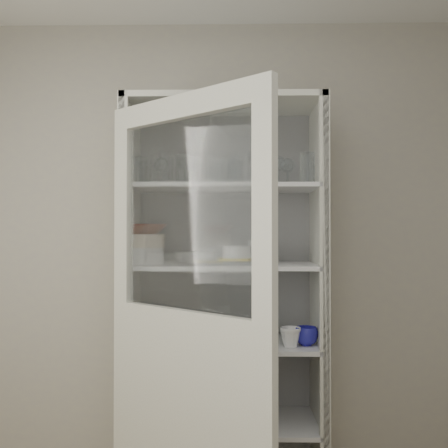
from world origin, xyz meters
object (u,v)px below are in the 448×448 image
at_px(plate_stack_back, 195,257).
at_px(terracotta_bowl, 144,229).
at_px(cupboard_door, 185,365).
at_px(glass_platter, 237,262).
at_px(white_canister, 146,329).
at_px(mug_white, 290,337).
at_px(tin_box, 243,417).
at_px(goblet_3, 287,172).
at_px(white_ramekin, 237,252).
at_px(pantry_cabinet, 224,323).
at_px(mug_blue, 306,336).
at_px(goblet_1, 185,171).
at_px(plate_stack_front, 144,256).
at_px(yellow_trivet, 237,259).
at_px(mug_teal, 260,329).
at_px(teal_jar, 261,329).
at_px(grey_bowl_stack, 260,252).
at_px(measuring_cups, 159,341).
at_px(cream_bowl, 144,241).
at_px(goblet_2, 278,170).
at_px(cream_dish, 167,412).
at_px(goblet_0, 161,171).

relative_size(plate_stack_back, terracotta_bowl, 1.00).
height_order(cupboard_door, glass_platter, cupboard_door).
bearing_deg(white_canister, mug_white, -9.99).
bearing_deg(tin_box, white_canister, 175.20).
distance_m(goblet_3, white_ramekin, 0.53).
xyz_separation_m(pantry_cabinet, mug_blue, (0.41, -0.15, -0.03)).
relative_size(goblet_1, tin_box, 1.00).
bearing_deg(terracotta_bowl, glass_platter, 0.36).
bearing_deg(goblet_1, pantry_cabinet, -16.22).
distance_m(plate_stack_front, terracotta_bowl, 0.14).
height_order(yellow_trivet, mug_teal, yellow_trivet).
height_order(plate_stack_front, glass_platter, plate_stack_front).
height_order(goblet_1, teal_jar, goblet_1).
distance_m(glass_platter, mug_blue, 0.50).
bearing_deg(grey_bowl_stack, measuring_cups, -167.16).
bearing_deg(plate_stack_front, teal_jar, 9.79).
bearing_deg(cupboard_door, tin_box, 101.24).
bearing_deg(pantry_cabinet, cream_bowl, -165.87).
bearing_deg(goblet_1, mug_teal, -8.09).
bearing_deg(goblet_2, plate_stack_front, -170.88).
xyz_separation_m(goblet_3, yellow_trivet, (-0.27, -0.15, -0.46)).
relative_size(goblet_3, teal_jar, 1.82).
bearing_deg(measuring_cups, plate_stack_front, 150.35).
height_order(cream_bowl, cream_dish, cream_bowl).
bearing_deg(terracotta_bowl, plate_stack_back, 35.80).
height_order(glass_platter, teal_jar, glass_platter).
xyz_separation_m(plate_stack_back, measuring_cups, (-0.16, -0.23, -0.41)).
height_order(mug_teal, mug_white, mug_teal).
height_order(pantry_cabinet, mug_blue, pantry_cabinet).
height_order(cream_bowl, mug_blue, cream_bowl).
bearing_deg(yellow_trivet, cupboard_door, -114.71).
bearing_deg(plate_stack_front, cream_dish, 12.69).
xyz_separation_m(pantry_cabinet, plate_stack_front, (-0.41, -0.10, 0.36)).
distance_m(glass_platter, teal_jar, 0.40).
bearing_deg(plate_stack_front, measuring_cups, -29.65).
bearing_deg(goblet_1, glass_platter, -30.24).
bearing_deg(teal_jar, grey_bowl_stack, -99.72).
bearing_deg(grey_bowl_stack, pantry_cabinet, 168.66).
bearing_deg(pantry_cabinet, goblet_3, 7.70).
bearing_deg(grey_bowl_stack, goblet_0, 173.56).
height_order(pantry_cabinet, glass_platter, pantry_cabinet).
distance_m(goblet_3, measuring_cups, 1.11).
bearing_deg(cupboard_door, mug_blue, 76.16).
distance_m(pantry_cabinet, cream_bowl, 0.61).
bearing_deg(tin_box, cream_bowl, -179.88).
xyz_separation_m(white_canister, tin_box, (0.51, -0.04, -0.43)).
relative_size(goblet_0, mug_teal, 1.62).
bearing_deg(pantry_cabinet, mug_blue, -20.13).
xyz_separation_m(goblet_2, plate_stack_back, (-0.45, 0.07, -0.46)).
bearing_deg(plate_stack_back, goblet_0, -162.67).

